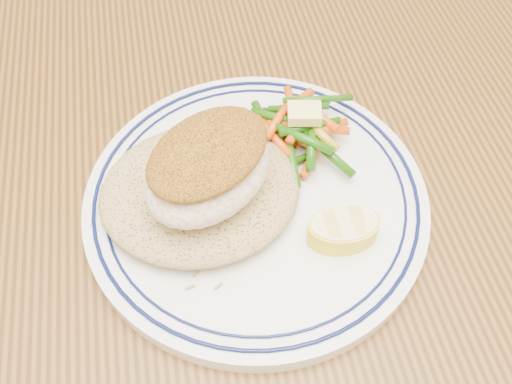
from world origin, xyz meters
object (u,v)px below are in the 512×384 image
(fish_fillet, at_px, (209,167))
(rice_pilaf, at_px, (199,189))
(plate, at_px, (256,200))
(dining_table, at_px, (286,223))
(vegetable_pile, at_px, (296,131))
(lemon_wedge, at_px, (343,228))

(fish_fillet, bearing_deg, rice_pilaf, 133.44)
(plate, distance_m, fish_fillet, 0.07)
(dining_table, xyz_separation_m, vegetable_pile, (0.00, 0.01, 0.13))
(fish_fillet, xyz_separation_m, lemon_wedge, (0.09, -0.05, -0.04))
(rice_pilaf, bearing_deg, vegetable_pile, 27.20)
(plate, bearing_deg, fish_fillet, -173.20)
(fish_fillet, height_order, vegetable_pile, fish_fillet)
(dining_table, xyz_separation_m, lemon_wedge, (0.02, -0.09, 0.12))
(rice_pilaf, distance_m, lemon_wedge, 0.11)
(rice_pilaf, bearing_deg, lemon_wedge, -28.70)
(plate, bearing_deg, dining_table, 45.67)
(plate, distance_m, vegetable_pile, 0.07)
(vegetable_pile, height_order, lemon_wedge, vegetable_pile)
(plate, height_order, vegetable_pile, vegetable_pile)
(rice_pilaf, height_order, vegetable_pile, rice_pilaf)
(plate, bearing_deg, lemon_wedge, -41.78)
(dining_table, distance_m, rice_pilaf, 0.16)
(plate, bearing_deg, vegetable_pile, 48.40)
(plate, distance_m, lemon_wedge, 0.08)
(rice_pilaf, xyz_separation_m, vegetable_pile, (0.09, 0.04, -0.00))
(dining_table, relative_size, fish_fillet, 11.62)
(dining_table, distance_m, vegetable_pile, 0.13)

